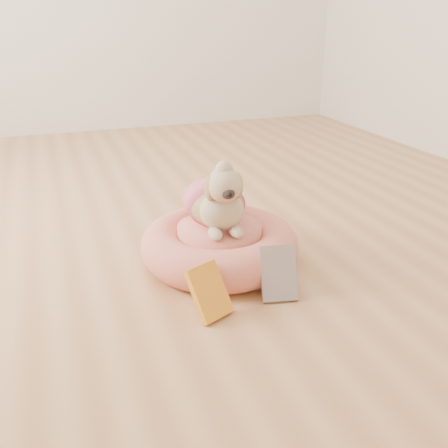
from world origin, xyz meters
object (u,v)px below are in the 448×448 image
object	(u,v)px
pet_bed	(220,245)
book_yellow	(209,292)
dog	(216,189)
book_white	(279,273)

from	to	relation	value
pet_bed	book_yellow	xyz separation A→B (m)	(-0.15, -0.32, 0.01)
dog	book_yellow	world-z (taller)	dog
book_white	book_yellow	bearing A→B (deg)	-162.93
pet_bed	dog	size ratio (longest dim) A/B	1.56
dog	book_yellow	distance (m)	0.42
pet_bed	book_white	bearing A→B (deg)	-70.67
book_yellow	book_white	world-z (taller)	book_white
pet_bed	book_white	size ratio (longest dim) A/B	3.21
dog	book_yellow	size ratio (longest dim) A/B	2.16
book_yellow	pet_bed	bearing A→B (deg)	40.86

